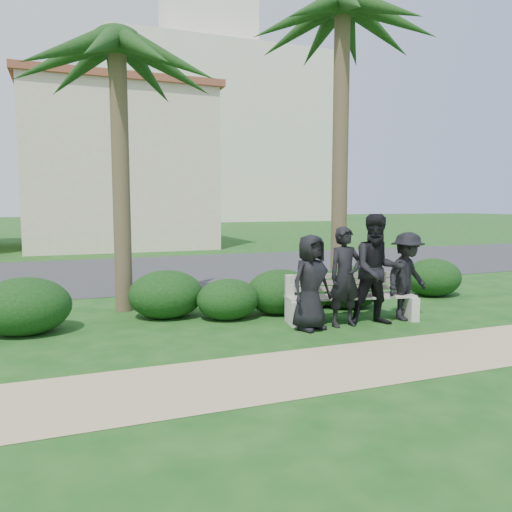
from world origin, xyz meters
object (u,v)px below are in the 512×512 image
object	(u,v)px
man_b	(345,277)
palm_right	(343,9)
man_a	(311,282)
park_bench	(351,301)
man_d	(407,276)
man_c	(378,270)
palm_left	(117,45)

from	to	relation	value
man_b	palm_right	size ratio (longest dim) A/B	0.24
man_a	palm_right	bearing A→B (deg)	32.98
park_bench	man_d	bearing A→B (deg)	-4.95
man_c	palm_right	size ratio (longest dim) A/B	0.27
man_a	man_c	bearing A→B (deg)	-21.00
park_bench	man_d	distance (m)	1.07
man_a	palm_right	distance (m)	5.70
man_a	man_c	world-z (taller)	man_c
man_b	palm_right	xyz separation A→B (m)	(1.04, 1.98, 5.03)
palm_left	palm_right	world-z (taller)	palm_right
man_c	palm_right	world-z (taller)	palm_right
man_b	palm_left	world-z (taller)	palm_left
park_bench	palm_left	size ratio (longest dim) A/B	0.40
palm_left	palm_right	distance (m)	4.44
man_c	park_bench	bearing A→B (deg)	141.68
man_d	palm_right	xyz separation A→B (m)	(-0.20, 1.97, 5.08)
man_a	man_b	distance (m)	0.63
man_b	palm_right	bearing A→B (deg)	59.37
park_bench	man_c	world-z (taller)	man_c
man_b	palm_left	size ratio (longest dim) A/B	0.28
man_d	palm_left	size ratio (longest dim) A/B	0.26
man_b	man_a	bearing A→B (deg)	177.43
man_a	man_d	bearing A→B (deg)	-16.56
park_bench	palm_right	xyz separation A→B (m)	(0.75, 1.70, 5.49)
palm_left	park_bench	bearing A→B (deg)	-32.79
man_a	man_c	xyz separation A→B (m)	(1.20, -0.09, 0.16)
park_bench	palm_left	bearing A→B (deg)	158.05
park_bench	palm_right	world-z (taller)	palm_right
man_a	man_d	distance (m)	1.87
park_bench	man_a	xyz separation A→B (m)	(-0.92, -0.28, 0.41)
man_c	palm_left	size ratio (longest dim) A/B	0.32
park_bench	man_d	xyz separation A→B (m)	(0.95, -0.27, 0.41)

